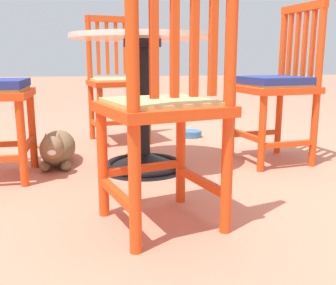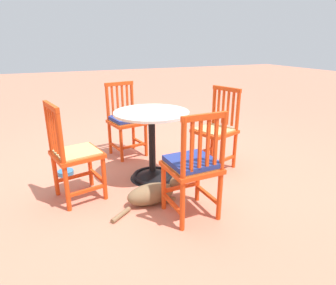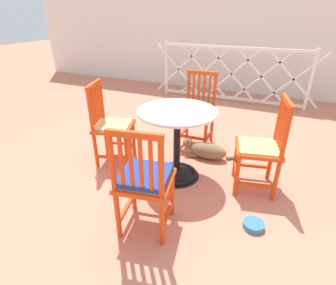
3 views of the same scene
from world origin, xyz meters
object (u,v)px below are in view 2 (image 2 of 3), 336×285
Objects in this scene: orange_chair_facing_out at (126,121)px; pet_water_bowl at (66,173)px; orange_chair_by_planter at (216,131)px; orange_chair_at_corner at (193,166)px; orange_chair_tucked_in at (74,155)px; cafe_table at (152,153)px; tabby_cat at (155,193)px.

orange_chair_facing_out is 5.36× the size of pet_water_bowl.
pet_water_bowl is (0.80, 0.34, -0.42)m from orange_chair_facing_out.
orange_chair_at_corner is at bearing 48.02° from orange_chair_by_planter.
orange_chair_tucked_in is at bearing 50.95° from orange_chair_facing_out.
pet_water_bowl is at bearing -27.53° from cafe_table.
orange_chair_facing_out and orange_chair_by_planter have the same top height.
orange_chair_tucked_in is 1.57m from orange_chair_by_planter.
orange_chair_by_planter is at bearing -152.09° from tabby_cat.
orange_chair_by_planter reaches higher than tabby_cat.
tabby_cat reaches higher than pet_water_bowl.
orange_chair_tucked_in is (0.73, 0.90, -0.01)m from orange_chair_facing_out.
cafe_table is 0.55m from tabby_cat.
tabby_cat is at bearing 85.37° from orange_chair_facing_out.
orange_chair_at_corner reaches higher than tabby_cat.
orange_chair_by_planter is at bearing -179.46° from cafe_table.
tabby_cat is at bearing 71.89° from cafe_table.
pet_water_bowl is at bearing -53.36° from tabby_cat.
pet_water_bowl is at bearing 22.85° from orange_chair_facing_out.
cafe_table is 1.00m from pet_water_bowl.
tabby_cat is (0.94, 0.50, -0.34)m from orange_chair_by_planter.
orange_chair_facing_out reaches higher than pet_water_bowl.
orange_chair_facing_out is at bearing -129.05° from orange_chair_tucked_in.
orange_chair_at_corner is at bearing 93.87° from cafe_table.
cafe_table is at bearing 0.54° from orange_chair_by_planter.
tabby_cat is at bearing 126.64° from pet_water_bowl.
orange_chair_tucked_in is at bearing 8.70° from cafe_table.
tabby_cat is (0.10, 1.27, -0.35)m from orange_chair_facing_out.
cafe_table is at bearing 152.47° from pet_water_bowl.
orange_chair_tucked_in is (0.79, 0.12, 0.15)m from cafe_table.
orange_chair_facing_out is 1.32m from tabby_cat.
orange_chair_tucked_in is at bearing -30.34° from tabby_cat.
tabby_cat is 4.25× the size of pet_water_bowl.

